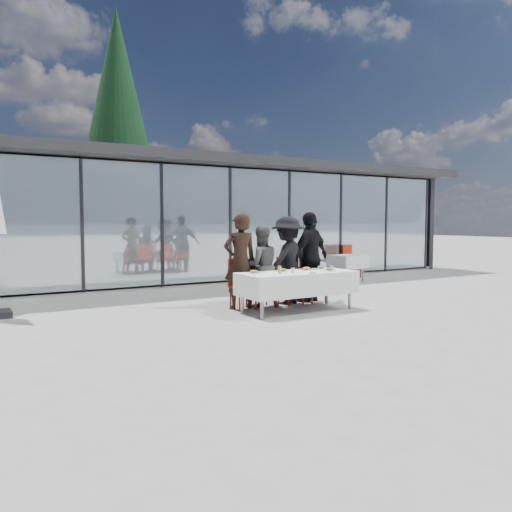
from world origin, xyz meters
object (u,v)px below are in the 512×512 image
Objects in this scene: plate_c at (306,269)px; plate_d at (321,268)px; diner_chair_c at (288,278)px; plate_a at (254,272)px; diner_chair_b at (261,280)px; juice_bottle at (280,270)px; folded_eyeglasses at (312,273)px; diner_b at (261,266)px; spare_table_right at (348,262)px; spare_chair_b at (345,258)px; diner_c at (288,260)px; diner_chair_a at (241,282)px; plate_b at (283,270)px; diner_a at (240,261)px; conifer_tree at (118,118)px; spare_chair_a at (350,260)px; lounger at (308,271)px; diner_d at (310,257)px; plate_extra at (330,270)px; diner_chair_d at (311,277)px; dining_table at (297,283)px.

plate_d is (0.42, 0.07, 0.00)m from plate_c.
diner_chair_c is 4.07× the size of plate_a.
diner_chair_b is at bearing 180.00° from diner_chair_c.
juice_bottle is 0.62m from folded_eyeglasses.
diner_b reaches higher than spare_table_right.
folded_eyeglasses is 5.32m from spare_table_right.
diner_c is at bearing -142.26° from spare_chair_b.
diner_chair_a is at bearing 180.00° from diner_chair_b.
diner_chair_b is 0.66m from plate_b.
diner_b is at bearing -151.17° from spare_table_right.
folded_eyeglasses is at bearing 133.00° from diner_a.
folded_eyeglasses is 14.66m from conifer_tree.
juice_bottle is at bearing -132.51° from plate_b.
spare_chair_a is (4.37, 3.09, 0.00)m from diner_chair_c.
lounger is (2.84, 3.14, -0.28)m from diner_chair_c.
plate_d is at bearing -135.37° from spare_chair_b.
plate_a is 1.60m from plate_d.
spare_chair_b is (5.74, 3.60, 0.00)m from diner_chair_a.
plate_c is at bearing -169.98° from plate_d.
diner_chair_a and spare_chair_a have the same top height.
diner_d reaches higher than diner_chair_b.
diner_d is 1.41m from folded_eyeglasses.
diner_c reaches higher than spare_chair_a.
spare_table_right is at bearing 41.94° from folded_eyeglasses.
diner_b is 6.78× the size of plate_extra.
lounger is at bearing 177.90° from spare_chair_a.
plate_d reaches higher than lounger.
juice_bottle is 6.50m from spare_chair_a.
diner_chair_d is 0.87m from plate_c.
plate_c is at bearing -133.40° from diner_chair_d.
plate_b reaches higher than spare_table_right.
plate_b is at bearing -92.38° from conifer_tree.
diner_chair_c and diner_chair_d have the same top height.
plate_a is 0.25× the size of spare_chair_a.
diner_chair_c is at bearing 67.56° from dining_table.
diner_d is (1.70, 0.00, 0.02)m from diner_a.
spare_table_right is (4.85, 2.41, -0.38)m from diner_a.
diner_a is 0.64m from plate_a.
spare_table_right is at bearing 39.33° from plate_c.
folded_eyeglasses is at bearing -68.94° from diner_chair_b.
juice_bottle reaches higher than plate_d.
spare_chair_a is at bearing 29.36° from diner_chair_a.
diner_d is at bearing 47.88° from plate_c.
diner_chair_a is 4.07× the size of plate_b.
plate_a is at bearing -161.38° from diner_chair_d.
diner_chair_c reaches higher than plate_b.
folded_eyeglasses reaches higher than lounger.
diner_chair_b is 5.02m from spare_table_right.
plate_extra is 4.82m from lounger.
diner_chair_a is 0.51× the size of diner_d.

